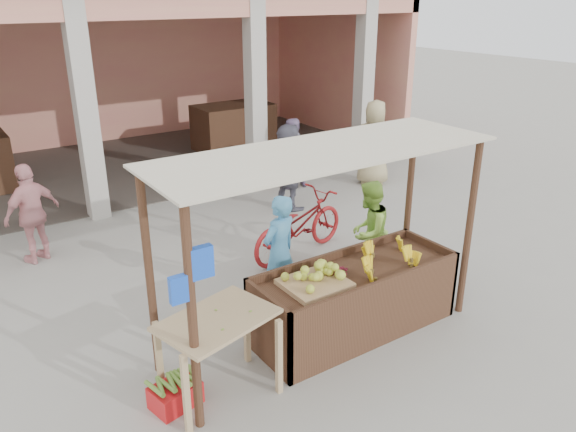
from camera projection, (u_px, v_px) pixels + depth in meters
ground at (322, 342)px, 6.83m from camera, size 60.00×60.00×0.00m
market_building at (88, 51)px, 12.71m from camera, size 14.40×6.40×4.20m
fruit_stall at (355, 301)px, 6.94m from camera, size 2.60×0.95×0.80m
stall_awning at (322, 187)px, 6.13m from camera, size 4.09×1.35×2.39m
banana_heap at (388, 257)px, 6.97m from camera, size 1.04×0.57×0.19m
melon_tray at (315, 279)px, 6.45m from camera, size 0.72×0.63×0.20m
berry_heap at (338, 271)px, 6.68m from camera, size 0.40×0.32×0.13m
side_table at (218, 330)px, 5.67m from camera, size 1.30×1.02×0.93m
papaya_pile at (217, 308)px, 5.57m from camera, size 0.78×0.45×0.22m
red_crate at (175, 395)px, 5.74m from camera, size 0.54×0.43×0.25m
plantain_bundle at (174, 382)px, 5.68m from camera, size 0.40×0.28×0.08m
produce_sacks at (267, 174)px, 12.13m from camera, size 1.00×0.75×0.61m
vendor_blue at (279, 248)px, 7.34m from camera, size 0.73×0.61×1.68m
vendor_green at (369, 230)px, 8.02m from camera, size 0.88×0.73×1.60m
motorcycle at (299, 224)px, 8.92m from camera, size 1.09×2.13×1.06m
shopper_b at (32, 210)px, 8.60m from camera, size 1.13×0.90×1.69m
shopper_c at (374, 138)px, 12.11m from camera, size 1.15×1.14×2.04m
shopper_d at (289, 164)px, 10.75m from camera, size 0.80×1.68×1.77m
shopper_f at (291, 150)px, 11.91m from camera, size 0.83×0.51×1.65m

